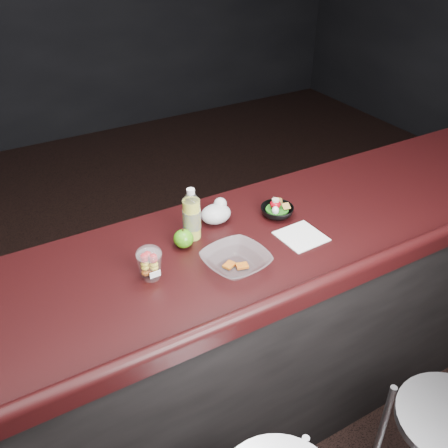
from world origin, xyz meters
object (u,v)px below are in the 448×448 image
Objects in this scene: snack_bowl at (277,211)px; takeout_bowl at (236,261)px; fruit_cup at (150,263)px; lemonade_bottle at (192,217)px; green_apple at (184,239)px.

snack_bowl reaches higher than takeout_bowl.
fruit_cup reaches higher than snack_bowl.
lemonade_bottle is at bearing 32.12° from fruit_cup.
lemonade_bottle is at bearing 100.38° from takeout_bowl.
green_apple is at bearing -144.50° from lemonade_bottle.
green_apple is at bearing 116.29° from takeout_bowl.
fruit_cup is 0.60m from snack_bowl.
fruit_cup reaches higher than green_apple.
takeout_bowl is at bearing -79.62° from lemonade_bottle.
lemonade_bottle is 0.27m from fruit_cup.
snack_bowl is (0.59, 0.11, -0.04)m from fruit_cup.
green_apple is 0.52× the size of snack_bowl.
green_apple is 0.23m from takeout_bowl.
snack_bowl is at bearing 33.01° from takeout_bowl.
green_apple reaches higher than snack_bowl.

